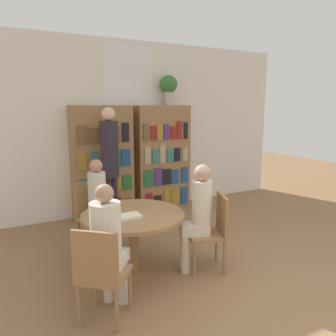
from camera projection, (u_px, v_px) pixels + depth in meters
ground_plane at (278, 315)px, 3.00m from camera, size 16.00×16.00×0.00m
wall_back at (129, 128)px, 5.84m from camera, size 6.40×0.07×3.00m
bookshelf_left at (103, 163)px, 5.51m from camera, size 1.02×0.34×1.90m
bookshelf_right at (162, 158)px, 6.04m from camera, size 1.02×0.34×1.90m
flower_vase at (169, 86)px, 5.87m from camera, size 0.32×0.32×0.53m
reading_table at (133, 224)px, 3.65m from camera, size 1.15×1.15×0.71m
chair_near_camera at (101, 271)px, 2.79m from camera, size 0.56×0.56×0.89m
chair_left_side at (93, 212)px, 4.33m from camera, size 0.48×0.48×0.89m
chair_far_side at (213, 228)px, 3.76m from camera, size 0.52×0.52×0.89m
seated_reader_left at (100, 202)px, 4.16m from camera, size 0.30×0.37×1.22m
seated_reader_right at (197, 212)px, 3.71m from camera, size 0.38×0.33×1.25m
seated_reader_back at (108, 241)px, 2.93m from camera, size 0.41×0.42×1.23m
librarian_standing at (110, 155)px, 5.03m from camera, size 0.27×0.54×1.87m
open_book_on_table at (129, 216)px, 3.49m from camera, size 0.24×0.18×0.03m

